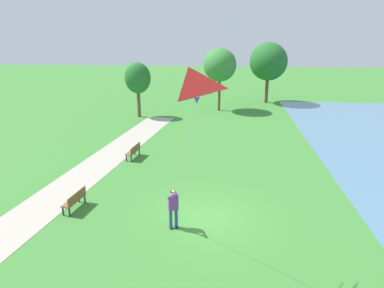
% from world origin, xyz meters
% --- Properties ---
extents(ground_plane, '(120.00, 120.00, 0.00)m').
position_xyz_m(ground_plane, '(0.00, 0.00, 0.00)').
color(ground_plane, '#3D7F33').
extents(walkway_path, '(7.54, 31.97, 0.02)m').
position_xyz_m(walkway_path, '(-7.48, 2.00, 0.01)').
color(walkway_path, '#ADA393').
rests_on(walkway_path, ground).
extents(person_kite_flyer, '(0.49, 0.63, 1.83)m').
position_xyz_m(person_kite_flyer, '(-1.31, -1.00, 1.05)').
color(person_kite_flyer, '#232328').
rests_on(person_kite_flyer, ground).
extents(flying_kite, '(1.54, 3.21, 5.20)m').
position_xyz_m(flying_kite, '(-0.41, -3.61, 6.48)').
color(flying_kite, red).
extents(park_bench_near_walkway, '(0.68, 1.55, 0.88)m').
position_xyz_m(park_bench_near_walkway, '(-6.08, 0.25, 0.51)').
color(park_bench_near_walkway, brown).
rests_on(park_bench_near_walkway, ground).
extents(park_bench_far_walkway, '(0.68, 1.55, 0.88)m').
position_xyz_m(park_bench_far_walkway, '(-4.94, 7.16, 0.51)').
color(park_bench_far_walkway, brown).
rests_on(park_bench_far_walkway, ground).
extents(tree_treeline_right, '(3.95, 4.21, 6.37)m').
position_xyz_m(tree_treeline_right, '(5.40, 25.29, 4.38)').
color(tree_treeline_right, brown).
rests_on(tree_treeline_right, ground).
extents(tree_treeline_center, '(3.15, 3.53, 6.03)m').
position_xyz_m(tree_treeline_center, '(0.32, 21.14, 4.43)').
color(tree_treeline_center, brown).
rests_on(tree_treeline_center, ground).
extents(tree_horizon_far, '(2.34, 2.11, 4.96)m').
position_xyz_m(tree_horizon_far, '(-6.99, 17.91, 3.54)').
color(tree_horizon_far, brown).
rests_on(tree_horizon_far, ground).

